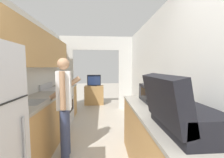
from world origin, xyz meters
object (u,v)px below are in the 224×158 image
Objects in this scene: range_oven at (59,106)px; suitcase at (179,112)px; microwave at (154,93)px; tv_cabinet at (94,95)px; television at (94,81)px; knife at (62,85)px; person at (65,105)px.

suitcase reaches higher than range_oven.
microwave reaches higher than tv_cabinet.
television is (-0.97, 4.27, -0.14)m from suitcase.
television reaches higher than knife.
suitcase is 3.58m from knife.
suitcase is at bearing -94.13° from knife.
suitcase reaches higher than microwave.
person is at bearing -108.23° from knife.
television is at bearing 102.86° from suitcase.
knife is (-2.02, 2.06, -0.12)m from microwave.
suitcase is 1.23× the size of television.
knife is (-0.87, -1.25, 0.56)m from tv_cabinet.
knife is (-0.87, -1.21, -0.02)m from television.
range_oven is 3.75× the size of knife.
range_oven reaches higher than tv_cabinet.
range_oven is 2.04m from television.
tv_cabinet is (0.27, 3.21, -0.49)m from person.
television is at bearing -11.77° from person.
range_oven is 1.45× the size of tv_cabinet.
suitcase is 2.28× the size of knife.
suitcase is 0.88× the size of tv_cabinet.
suitcase is (1.77, -2.45, 0.62)m from range_oven.
television is at bearing 18.87° from knife.
microwave reaches higher than range_oven.
tv_cabinet is at bearing 66.71° from range_oven.
range_oven is 3.09m from suitcase.
tv_cabinet is at bearing 102.74° from suitcase.
microwave is at bearing -70.86° from tv_cabinet.
range_oven is 1.50m from person.
knife is (-1.85, 3.06, -0.16)m from suitcase.
microwave is at bearing -36.66° from range_oven.
range_oven is at bearing -113.29° from tv_cabinet.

